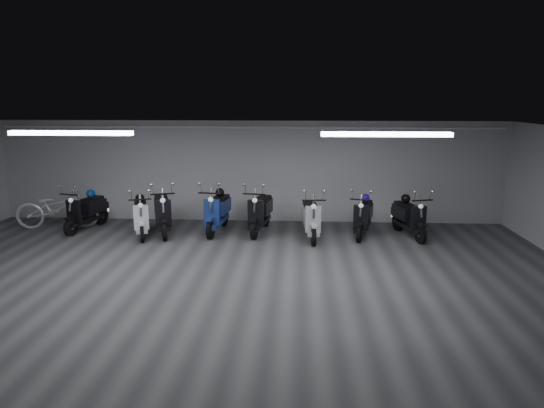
# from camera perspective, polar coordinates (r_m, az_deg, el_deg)

# --- Properties ---
(floor) EXTENTS (14.00, 10.00, 0.01)m
(floor) POSITION_cam_1_polar(r_m,az_deg,el_deg) (8.73, -6.26, -10.34)
(floor) COLOR #3C3C3E
(floor) RESTS_ON ground
(ceiling) EXTENTS (14.00, 10.00, 0.01)m
(ceiling) POSITION_cam_1_polar(r_m,az_deg,el_deg) (8.06, -6.74, 8.38)
(ceiling) COLOR gray
(ceiling) RESTS_ON ground
(back_wall) EXTENTS (14.00, 0.01, 2.80)m
(back_wall) POSITION_cam_1_polar(r_m,az_deg,el_deg) (13.15, -2.85, 3.93)
(back_wall) COLOR #AFAFB2
(back_wall) RESTS_ON ground
(front_wall) EXTENTS (14.00, 0.01, 2.80)m
(front_wall) POSITION_cam_1_polar(r_m,az_deg,el_deg) (3.79, -19.98, -19.92)
(front_wall) COLOR #AFAFB2
(front_wall) RESTS_ON ground
(fluor_strip_left) EXTENTS (2.40, 0.18, 0.08)m
(fluor_strip_left) POSITION_cam_1_polar(r_m,az_deg,el_deg) (9.96, -23.12, 7.89)
(fluor_strip_left) COLOR white
(fluor_strip_left) RESTS_ON ceiling
(fluor_strip_right) EXTENTS (2.40, 0.18, 0.08)m
(fluor_strip_right) POSITION_cam_1_polar(r_m,az_deg,el_deg) (9.09, 13.61, 8.18)
(fluor_strip_right) COLOR white
(fluor_strip_right) RESTS_ON ceiling
(conduit) EXTENTS (13.60, 0.05, 0.05)m
(conduit) POSITION_cam_1_polar(r_m,az_deg,el_deg) (12.94, -2.95, 9.22)
(conduit) COLOR white
(conduit) RESTS_ON back_wall
(scooter_1) EXTENTS (1.02, 1.86, 1.32)m
(scooter_1) POSITION_cam_1_polar(r_m,az_deg,el_deg) (13.23, -21.62, -0.17)
(scooter_1) COLOR black
(scooter_1) RESTS_ON floor
(scooter_2) EXTENTS (1.12, 1.84, 1.30)m
(scooter_2) POSITION_cam_1_polar(r_m,az_deg,el_deg) (12.24, -15.58, -0.77)
(scooter_2) COLOR white
(scooter_2) RESTS_ON floor
(scooter_3) EXTENTS (1.23, 2.03, 1.44)m
(scooter_3) POSITION_cam_1_polar(r_m,az_deg,el_deg) (12.28, -13.13, -0.27)
(scooter_3) COLOR black
(scooter_3) RESTS_ON floor
(scooter_4) EXTENTS (0.85, 1.98, 1.43)m
(scooter_4) POSITION_cam_1_polar(r_m,az_deg,el_deg) (12.17, -6.63, -0.15)
(scooter_4) COLOR navy
(scooter_4) RESTS_ON floor
(scooter_5) EXTENTS (0.92, 1.97, 1.41)m
(scooter_5) POSITION_cam_1_polar(r_m,az_deg,el_deg) (12.05, -1.44, -0.24)
(scooter_5) COLOR black
(scooter_5) RESTS_ON floor
(scooter_6) EXTENTS (0.75, 1.86, 1.35)m
(scooter_6) POSITION_cam_1_polar(r_m,az_deg,el_deg) (11.60, 4.74, -0.94)
(scooter_6) COLOR #B7B8BC
(scooter_6) RESTS_ON floor
(scooter_7) EXTENTS (1.03, 1.83, 1.30)m
(scooter_7) POSITION_cam_1_polar(r_m,az_deg,el_deg) (12.00, 10.99, -0.81)
(scooter_7) COLOR black
(scooter_7) RESTS_ON floor
(scooter_8) EXTENTS (1.02, 1.84, 1.30)m
(scooter_8) POSITION_cam_1_polar(r_m,az_deg,el_deg) (12.18, 16.30, -0.86)
(scooter_8) COLOR black
(scooter_8) RESTS_ON floor
(bicycle) EXTENTS (2.18, 1.10, 1.35)m
(bicycle) POSITION_cam_1_polar(r_m,az_deg,el_deg) (13.72, -24.57, 0.06)
(bicycle) COLOR white
(bicycle) RESTS_ON floor
(helmet_0) EXTENTS (0.23, 0.23, 0.23)m
(helmet_0) POSITION_cam_1_polar(r_m,az_deg,el_deg) (12.17, 11.21, 0.68)
(helmet_0) COLOR #1A0C86
(helmet_0) RESTS_ON scooter_7
(helmet_1) EXTENTS (0.23, 0.23, 0.23)m
(helmet_1) POSITION_cam_1_polar(r_m,az_deg,el_deg) (12.33, 15.84, 0.63)
(helmet_1) COLOR black
(helmet_1) RESTS_ON scooter_8
(helmet_2) EXTENTS (0.23, 0.23, 0.23)m
(helmet_2) POSITION_cam_1_polar(r_m,az_deg,el_deg) (12.36, -6.32, 1.41)
(helmet_2) COLOR black
(helmet_2) RESTS_ON scooter_4
(helmet_3) EXTENTS (0.23, 0.23, 0.23)m
(helmet_3) POSITION_cam_1_polar(r_m,az_deg,el_deg) (13.37, -21.05, 1.19)
(helmet_3) COLOR navy
(helmet_3) RESTS_ON scooter_1
(helmet_4) EXTENTS (0.23, 0.23, 0.23)m
(helmet_4) POSITION_cam_1_polar(r_m,az_deg,el_deg) (12.42, -15.66, 0.69)
(helmet_4) COLOR black
(helmet_4) RESTS_ON scooter_2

